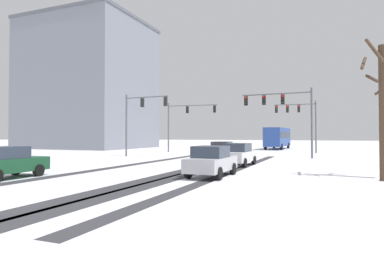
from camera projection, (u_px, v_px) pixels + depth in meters
wheel_track_left_lane at (193, 169)px, 21.53m from camera, size 1.15×29.72×0.01m
wheel_track_right_lane at (235, 170)px, 20.48m from camera, size 0.70×29.72×0.01m
wheel_track_center at (125, 166)px, 23.53m from camera, size 0.93×29.72×0.01m
wheel_track_oncoming at (206, 169)px, 21.20m from camera, size 1.10×29.72×0.01m
sidewalk_kerb_right at (331, 176)px, 17.15m from camera, size 4.00×29.72×0.12m
traffic_signal_far_left at (185, 117)px, 43.30m from camera, size 6.76×0.80×6.50m
traffic_signal_near_left at (140, 112)px, 34.04m from camera, size 5.10×0.55×6.50m
traffic_signal_near_right at (282, 107)px, 30.71m from camera, size 6.45×0.50×6.50m
traffic_signal_far_right at (299, 115)px, 41.44m from camera, size 5.08×0.57×6.50m
car_red_lead at (222, 151)px, 29.78m from camera, size 2.01×4.19×1.62m
car_white_second at (238, 154)px, 23.80m from camera, size 1.98×4.18×1.62m
car_silver_third at (212, 161)px, 17.43m from camera, size 1.86×4.11×1.62m
car_dark_green_fourth at (6, 162)px, 16.58m from camera, size 1.98×4.18×1.62m
bus_oncoming at (278, 137)px, 53.15m from camera, size 2.94×11.08×3.38m
bare_tree_sidewalk_near at (383, 104)px, 15.85m from camera, size 2.26×2.00×6.95m
office_building_far_left_block at (89, 85)px, 58.40m from camera, size 19.48×16.87×22.11m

